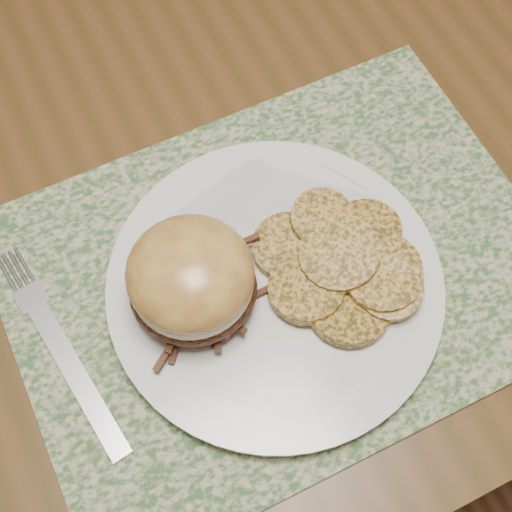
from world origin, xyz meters
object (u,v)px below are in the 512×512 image
(dinner_plate, at_px, (275,286))
(fork, at_px, (60,348))
(dining_table, at_px, (93,168))
(pork_sandwich, at_px, (191,280))

(dinner_plate, xyz_separation_m, fork, (-0.18, 0.03, -0.01))
(dining_table, distance_m, fork, 0.24)
(dining_table, xyz_separation_m, pork_sandwich, (0.03, -0.22, 0.14))
(dining_table, height_order, dinner_plate, dinner_plate)
(dining_table, xyz_separation_m, fork, (-0.09, -0.21, 0.09))
(dining_table, bearing_deg, fork, -112.37)
(dinner_plate, distance_m, fork, 0.18)
(fork, bearing_deg, dining_table, 59.77)
(dining_table, bearing_deg, pork_sandwich, -82.80)
(pork_sandwich, bearing_deg, dinner_plate, 7.95)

